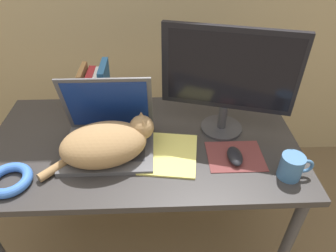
% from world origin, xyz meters
% --- Properties ---
extents(desk, '(1.26, 0.67, 0.76)m').
position_xyz_m(desk, '(0.00, 0.33, 0.67)').
color(desk, '#2D2B2B').
rests_on(desk, ground_plane).
extents(laptop, '(0.35, 0.28, 0.29)m').
position_xyz_m(laptop, '(-0.13, 0.31, 0.81)').
color(laptop, '#4C4C51').
rests_on(laptop, desk).
extents(cat, '(0.41, 0.28, 0.15)m').
position_xyz_m(cat, '(-0.13, 0.24, 0.83)').
color(cat, '#99754C').
rests_on(cat, desk).
extents(external_monitor, '(0.51, 0.18, 0.45)m').
position_xyz_m(external_monitor, '(0.34, 0.40, 1.01)').
color(external_monitor, '#333338').
rests_on(external_monitor, desk).
extents(mousepad, '(0.22, 0.17, 0.00)m').
position_xyz_m(mousepad, '(0.36, 0.23, 0.76)').
color(mousepad, brown).
rests_on(mousepad, desk).
extents(computer_mouse, '(0.06, 0.10, 0.03)m').
position_xyz_m(computer_mouse, '(0.35, 0.21, 0.78)').
color(computer_mouse, black).
rests_on(computer_mouse, mousepad).
extents(book_row, '(0.12, 0.17, 0.23)m').
position_xyz_m(book_row, '(-0.21, 0.57, 0.86)').
color(book_row, olive).
rests_on(book_row, desk).
extents(cable_coil, '(0.16, 0.16, 0.04)m').
position_xyz_m(cable_coil, '(-0.46, 0.12, 0.78)').
color(cable_coil, blue).
rests_on(cable_coil, desk).
extents(notepad, '(0.25, 0.27, 0.01)m').
position_xyz_m(notepad, '(0.10, 0.25, 0.76)').
color(notepad, '#E5DB6B').
rests_on(notepad, desk).
extents(mug, '(0.12, 0.08, 0.09)m').
position_xyz_m(mug, '(0.53, 0.12, 0.81)').
color(mug, teal).
rests_on(mug, desk).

